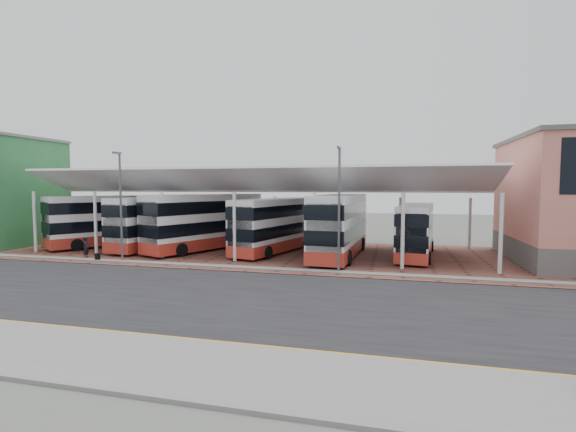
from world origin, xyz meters
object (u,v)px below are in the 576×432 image
at_px(bus_0, 113,221).
at_px(bus_5, 416,231).
at_px(pedestrian, 86,248).
at_px(bus_2, 206,222).
at_px(bus_3, 277,225).
at_px(bus_4, 340,226).
at_px(bus_1, 159,222).

distance_m(bus_0, bus_5, 27.33).
height_order(bus_0, pedestrian, bus_0).
height_order(bus_2, bus_3, bus_2).
bearing_deg(bus_0, bus_5, 32.70).
bearing_deg(bus_3, bus_5, 15.94).
bearing_deg(bus_3, bus_4, 4.01).
xyz_separation_m(bus_0, pedestrian, (2.73, -6.84, -1.48)).
height_order(bus_4, pedestrian, bus_4).
xyz_separation_m(bus_0, bus_2, (9.61, -0.30, 0.08)).
relative_size(bus_2, bus_4, 0.99).
relative_size(bus_3, pedestrian, 6.65).
xyz_separation_m(bus_3, pedestrian, (-13.25, -6.95, -1.40)).
xyz_separation_m(bus_1, bus_2, (4.66, -0.22, 0.13)).
bearing_deg(bus_2, bus_1, -159.81).
distance_m(bus_4, bus_5, 6.01).
distance_m(bus_3, bus_4, 5.58).
relative_size(bus_3, bus_5, 1.11).
distance_m(bus_1, bus_2, 4.67).
bearing_deg(bus_2, bus_3, 26.60).
bearing_deg(bus_4, bus_3, 172.59).
height_order(bus_1, bus_5, bus_1).
bearing_deg(bus_1, bus_5, 7.44).
bearing_deg(bus_5, bus_1, -172.22).
distance_m(bus_1, pedestrian, 7.26).
bearing_deg(bus_1, bus_3, 7.27).
bearing_deg(bus_5, bus_2, -171.20).
bearing_deg(bus_2, pedestrian, -113.52).
xyz_separation_m(bus_2, pedestrian, (-6.88, -6.54, -1.57)).
bearing_deg(bus_0, pedestrian, -36.30).
distance_m(bus_0, bus_4, 21.48).
bearing_deg(pedestrian, bus_3, -71.70).
xyz_separation_m(bus_1, bus_5, (22.37, 0.45, -0.24)).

